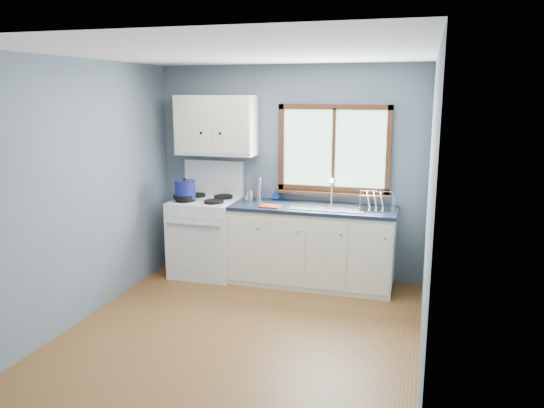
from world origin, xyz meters
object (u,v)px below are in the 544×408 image
(skillet, at_px, (184,197))
(thermos, at_px, (259,189))
(sink, at_px, (328,213))
(utensil_crock, at_px, (249,195))
(base_cabinets, at_px, (312,250))
(dish_rack, at_px, (376,205))
(stockpot, at_px, (185,189))
(gas_range, at_px, (206,235))

(skillet, relative_size, thermos, 1.39)
(sink, bearing_deg, utensil_crock, 174.58)
(utensil_crock, bearing_deg, base_cabinets, -6.62)
(sink, distance_m, dish_rack, 0.54)
(dish_rack, bearing_deg, thermos, 169.74)
(base_cabinets, bearing_deg, stockpot, -173.42)
(sink, xyz_separation_m, dish_rack, (0.52, 0.03, 0.11))
(sink, height_order, skillet, sink)
(thermos, relative_size, dish_rack, 0.70)
(utensil_crock, bearing_deg, skillet, -158.72)
(base_cabinets, bearing_deg, dish_rack, 2.34)
(skillet, distance_m, stockpot, 0.09)
(skillet, bearing_deg, sink, -17.77)
(base_cabinets, bearing_deg, sink, -0.13)
(base_cabinets, bearing_deg, gas_range, -179.18)
(utensil_crock, relative_size, thermos, 1.18)
(gas_range, xyz_separation_m, utensil_crock, (0.52, 0.11, 0.50))
(gas_range, xyz_separation_m, dish_rack, (2.01, 0.05, 0.48))
(base_cabinets, distance_m, sink, 0.48)
(stockpot, distance_m, thermos, 0.87)
(sink, xyz_separation_m, utensil_crock, (-0.96, 0.09, 0.13))
(stockpot, height_order, utensil_crock, utensil_crock)
(gas_range, height_order, stockpot, gas_range)
(utensil_crock, height_order, dish_rack, utensil_crock)
(gas_range, xyz_separation_m, thermos, (0.64, 0.13, 0.57))
(sink, distance_m, stockpot, 1.69)
(gas_range, bearing_deg, dish_rack, 1.35)
(thermos, distance_m, dish_rack, 1.38)
(gas_range, height_order, utensil_crock, gas_range)
(sink, bearing_deg, skillet, -173.67)
(gas_range, distance_m, dish_rack, 2.06)
(gas_range, height_order, thermos, gas_range)
(gas_range, bearing_deg, skillet, -138.50)
(base_cabinets, height_order, skillet, skillet)
(stockpot, relative_size, utensil_crock, 0.94)
(thermos, bearing_deg, skillet, -160.40)
(base_cabinets, bearing_deg, skillet, -172.90)
(base_cabinets, height_order, utensil_crock, utensil_crock)
(gas_range, xyz_separation_m, base_cabinets, (1.31, 0.02, -0.08))
(thermos, height_order, dish_rack, thermos)
(base_cabinets, relative_size, thermos, 6.45)
(gas_range, height_order, base_cabinets, gas_range)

